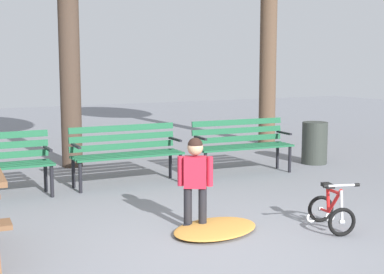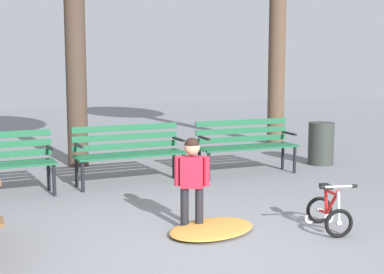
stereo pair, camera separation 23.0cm
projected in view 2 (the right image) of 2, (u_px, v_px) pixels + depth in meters
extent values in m
plane|color=slate|center=(203.00, 256.00, 5.08)|extent=(36.00, 36.00, 0.00)
cylinder|color=black|center=(54.00, 180.00, 7.34)|extent=(0.05, 0.05, 0.44)
cylinder|color=black|center=(49.00, 175.00, 7.67)|extent=(0.05, 0.05, 0.44)
cube|color=black|center=(50.00, 148.00, 7.45)|extent=(0.05, 0.40, 0.03)
cube|color=#195133|center=(127.00, 153.00, 8.15)|extent=(1.60, 0.11, 0.03)
cube|color=#195133|center=(130.00, 154.00, 8.05)|extent=(1.60, 0.11, 0.03)
cube|color=#195133|center=(133.00, 155.00, 7.94)|extent=(1.60, 0.11, 0.03)
cube|color=#195133|center=(135.00, 157.00, 7.83)|extent=(1.60, 0.11, 0.03)
cube|color=#195133|center=(126.00, 146.00, 8.18)|extent=(1.60, 0.09, 0.09)
cube|color=#195133|center=(126.00, 137.00, 8.16)|extent=(1.60, 0.09, 0.09)
cube|color=#195133|center=(126.00, 128.00, 8.14)|extent=(1.60, 0.09, 0.09)
cylinder|color=black|center=(183.00, 168.00, 8.19)|extent=(0.05, 0.05, 0.44)
cylinder|color=black|center=(174.00, 164.00, 8.51)|extent=(0.05, 0.05, 0.44)
cube|color=black|center=(179.00, 139.00, 8.30)|extent=(0.05, 0.40, 0.03)
cylinder|color=black|center=(83.00, 176.00, 7.57)|extent=(0.05, 0.05, 0.44)
cylinder|color=black|center=(77.00, 172.00, 7.89)|extent=(0.05, 0.05, 0.44)
cube|color=black|center=(79.00, 145.00, 7.67)|extent=(0.05, 0.40, 0.03)
cube|color=#195133|center=(243.00, 146.00, 8.88)|extent=(1.60, 0.18, 0.03)
cube|color=#195133|center=(247.00, 147.00, 8.77)|extent=(1.60, 0.18, 0.03)
cube|color=#195133|center=(250.00, 148.00, 8.66)|extent=(1.60, 0.18, 0.03)
cube|color=#195133|center=(254.00, 149.00, 8.55)|extent=(1.60, 0.18, 0.03)
cube|color=#195133|center=(242.00, 139.00, 8.90)|extent=(1.60, 0.16, 0.09)
cube|color=#195133|center=(242.00, 131.00, 8.89)|extent=(1.60, 0.16, 0.09)
cube|color=#195133|center=(242.00, 122.00, 8.87)|extent=(1.60, 0.16, 0.09)
cylinder|color=black|center=(295.00, 159.00, 8.88)|extent=(0.05, 0.05, 0.44)
cylinder|color=black|center=(283.00, 156.00, 9.21)|extent=(0.05, 0.05, 0.44)
cube|color=black|center=(289.00, 133.00, 8.99)|extent=(0.07, 0.40, 0.03)
cylinder|color=black|center=(209.00, 166.00, 8.32)|extent=(0.05, 0.05, 0.44)
cylinder|color=black|center=(199.00, 162.00, 8.65)|extent=(0.05, 0.05, 0.44)
cube|color=black|center=(204.00, 138.00, 8.43)|extent=(0.07, 0.40, 0.03)
cylinder|color=black|center=(199.00, 209.00, 5.88)|extent=(0.09, 0.09, 0.45)
cube|color=black|center=(199.00, 226.00, 5.91)|extent=(0.16, 0.18, 0.06)
cylinder|color=black|center=(185.00, 208.00, 5.90)|extent=(0.09, 0.09, 0.45)
cube|color=black|center=(185.00, 226.00, 5.92)|extent=(0.16, 0.18, 0.06)
cube|color=#B71E33|center=(192.00, 172.00, 5.84)|extent=(0.27, 0.24, 0.33)
sphere|color=tan|center=(192.00, 147.00, 5.80)|extent=(0.17, 0.17, 0.17)
sphere|color=black|center=(192.00, 145.00, 5.80)|extent=(0.16, 0.16, 0.16)
cylinder|color=#B71E33|center=(207.00, 171.00, 5.82)|extent=(0.07, 0.07, 0.31)
cylinder|color=#B71E33|center=(177.00, 171.00, 5.85)|extent=(0.07, 0.07, 0.31)
torus|color=black|center=(339.00, 223.00, 5.60)|extent=(0.30, 0.13, 0.30)
cylinder|color=silver|center=(339.00, 223.00, 5.60)|extent=(0.06, 0.05, 0.04)
torus|color=black|center=(319.00, 210.00, 6.11)|extent=(0.30, 0.13, 0.30)
cylinder|color=silver|center=(319.00, 210.00, 6.11)|extent=(0.06, 0.05, 0.04)
torus|color=white|center=(329.00, 218.00, 6.14)|extent=(0.11, 0.06, 0.11)
torus|color=white|center=(309.00, 219.00, 6.10)|extent=(0.11, 0.06, 0.11)
cylinder|color=red|center=(332.00, 203.00, 5.75)|extent=(0.13, 0.30, 0.32)
cylinder|color=red|center=(326.00, 201.00, 5.91)|extent=(0.06, 0.08, 0.27)
cylinder|color=red|center=(323.00, 211.00, 6.01)|extent=(0.09, 0.20, 0.05)
cylinder|color=silver|center=(339.00, 207.00, 5.60)|extent=(0.05, 0.08, 0.32)
cylinder|color=red|center=(332.00, 193.00, 5.76)|extent=(0.13, 0.32, 0.05)
cube|color=black|center=(326.00, 186.00, 5.91)|extent=(0.14, 0.19, 0.04)
cylinder|color=silver|center=(338.00, 187.00, 5.59)|extent=(0.33, 0.12, 0.02)
cylinder|color=black|center=(354.00, 186.00, 5.61)|extent=(0.06, 0.05, 0.04)
cylinder|color=black|center=(322.00, 187.00, 5.56)|extent=(0.06, 0.05, 0.04)
ellipsoid|color=#C68438|center=(212.00, 229.00, 5.80)|extent=(1.17, 0.97, 0.07)
cylinder|color=#2D332D|center=(321.00, 143.00, 9.62)|extent=(0.44, 0.44, 0.73)
cylinder|color=#423328|center=(76.00, 70.00, 9.33)|extent=(0.34, 0.34, 3.24)
cylinder|color=brown|center=(277.00, 52.00, 11.88)|extent=(0.36, 0.36, 3.96)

